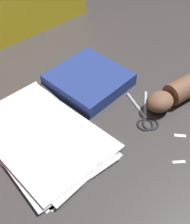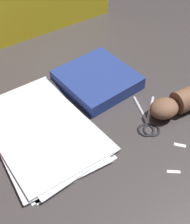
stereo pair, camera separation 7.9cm
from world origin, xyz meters
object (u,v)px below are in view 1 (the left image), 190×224
at_px(book_closed, 89,80).
at_px(scissors, 145,116).
at_px(hand_forearm, 184,88).
at_px(paper_stack, 41,136).

distance_m(book_closed, scissors, 0.21).
bearing_deg(book_closed, hand_forearm, -53.87).
bearing_deg(paper_stack, hand_forearm, -21.52).
bearing_deg(scissors, hand_forearm, -7.81).
height_order(paper_stack, scissors, paper_stack).
relative_size(paper_stack, book_closed, 1.73).
bearing_deg(hand_forearm, paper_stack, 158.48).
height_order(book_closed, scissors, book_closed).
bearing_deg(hand_forearm, scissors, 172.19).
relative_size(book_closed, hand_forearm, 0.80).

